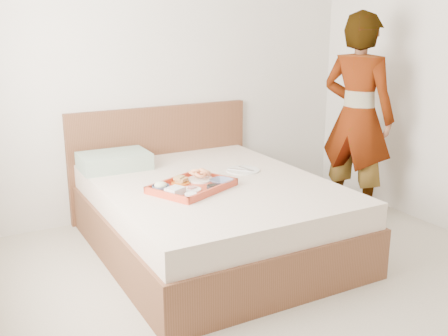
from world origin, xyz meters
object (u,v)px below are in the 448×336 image
dinner_plate (243,170)px  person (357,117)px  bed (212,215)px  tray (192,186)px

dinner_plate → person: size_ratio=0.15×
bed → person: 1.55m
tray → bed: bearing=1.6°
bed → person: size_ratio=1.14×
dinner_plate → person: 1.14m
bed → tray: tray is taller
bed → person: person is taller
dinner_plate → person: (1.08, -0.08, 0.34)m
dinner_plate → person: person is taller
bed → person: (1.43, 0.05, 0.61)m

